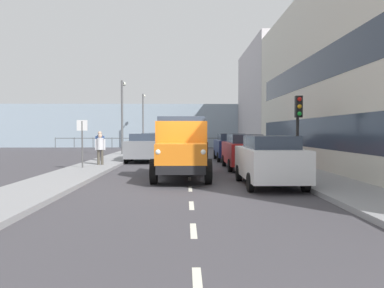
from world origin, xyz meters
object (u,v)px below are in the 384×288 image
(car_navy_kerbside_2, at_px, (230,146))
(pedestrian_in_dark_coat, at_px, (100,143))
(car_white_kerbside_near, at_px, (269,160))
(street_sign, at_px, (82,135))
(car_grey_oppositeside_0, at_px, (144,147))
(car_silver_oppositeside_2, at_px, (158,142))
(lamp_post_promenade, at_px, (122,110))
(lamp_post_far, at_px, (143,115))
(car_teal_oppositeside_1, at_px, (153,144))
(car_red_kerbside_1, at_px, (243,151))
(traffic_light_near, at_px, (298,117))
(pedestrian_couple_b, at_px, (100,147))
(truck_vintage_orange, at_px, (181,149))

(car_navy_kerbside_2, relative_size, pedestrian_in_dark_coat, 2.61)
(car_white_kerbside_near, bearing_deg, street_sign, -33.65)
(car_navy_kerbside_2, distance_m, car_grey_oppositeside_0, 5.49)
(car_silver_oppositeside_2, relative_size, street_sign, 1.89)
(pedestrian_in_dark_coat, height_order, lamp_post_promenade, lamp_post_promenade)
(lamp_post_far, xyz_separation_m, street_sign, (0.40, 22.33, -1.89))
(car_teal_oppositeside_1, xyz_separation_m, pedestrian_in_dark_coat, (2.49, 6.83, 0.26))
(car_teal_oppositeside_1, bearing_deg, car_white_kerbside_near, 108.28)
(car_red_kerbside_1, distance_m, lamp_post_promenade, 12.84)
(car_white_kerbside_near, bearing_deg, car_teal_oppositeside_1, -71.72)
(car_grey_oppositeside_0, bearing_deg, car_silver_oppositeside_2, -90.00)
(car_red_kerbside_1, xyz_separation_m, street_sign, (7.74, 0.72, 0.79))
(traffic_light_near, distance_m, street_sign, 9.89)
(car_silver_oppositeside_2, bearing_deg, lamp_post_far, -67.82)
(car_grey_oppositeside_0, height_order, pedestrian_in_dark_coat, pedestrian_in_dark_coat)
(car_red_kerbside_1, height_order, car_silver_oppositeside_2, same)
(car_navy_kerbside_2, xyz_separation_m, street_sign, (7.74, 6.20, 0.79))
(car_red_kerbside_1, height_order, street_sign, street_sign)
(car_teal_oppositeside_1, bearing_deg, pedestrian_in_dark_coat, 69.97)
(car_silver_oppositeside_2, xyz_separation_m, pedestrian_couple_b, (1.83, 16.05, 0.18))
(truck_vintage_orange, distance_m, car_teal_oppositeside_1, 14.73)
(car_grey_oppositeside_0, relative_size, pedestrian_couple_b, 2.54)
(traffic_light_near, bearing_deg, car_red_kerbside_1, -57.04)
(pedestrian_couple_b, bearing_deg, car_navy_kerbside_2, -147.10)
(car_silver_oppositeside_2, height_order, lamp_post_promenade, lamp_post_promenade)
(pedestrian_couple_b, bearing_deg, lamp_post_promenade, -87.69)
(car_red_kerbside_1, height_order, traffic_light_near, traffic_light_near)
(car_grey_oppositeside_0, bearing_deg, lamp_post_promenade, -68.18)
(lamp_post_promenade, bearing_deg, car_red_kerbside_1, 127.25)
(pedestrian_couple_b, bearing_deg, car_white_kerbside_near, 137.32)
(car_silver_oppositeside_2, relative_size, pedestrian_in_dark_coat, 2.48)
(car_white_kerbside_near, bearing_deg, car_grey_oppositeside_0, -62.47)
(pedestrian_in_dark_coat, relative_size, lamp_post_far, 0.30)
(car_navy_kerbside_2, xyz_separation_m, pedestrian_couple_b, (7.24, 4.68, 0.18))
(car_grey_oppositeside_0, distance_m, car_silver_oppositeside_2, 12.36)
(car_navy_kerbside_2, xyz_separation_m, car_teal_oppositeside_1, (5.40, -5.00, 0.00))
(car_teal_oppositeside_1, bearing_deg, car_silver_oppositeside_2, -90.00)
(car_silver_oppositeside_2, bearing_deg, pedestrian_in_dark_coat, 79.32)
(pedestrian_in_dark_coat, xyz_separation_m, street_sign, (-0.15, 4.37, 0.52))
(truck_vintage_orange, bearing_deg, car_red_kerbside_1, -126.72)
(car_white_kerbside_near, xyz_separation_m, car_red_kerbside_1, (-0.00, -5.87, 0.00))
(car_navy_kerbside_2, bearing_deg, lamp_post_far, -65.52)
(pedestrian_in_dark_coat, xyz_separation_m, traffic_light_near, (-9.76, 6.54, 1.31))
(car_navy_kerbside_2, bearing_deg, car_white_kerbside_near, 90.00)
(car_navy_kerbside_2, xyz_separation_m, car_grey_oppositeside_0, (5.40, 0.99, -0.00))
(car_white_kerbside_near, height_order, street_sign, street_sign)
(car_navy_kerbside_2, xyz_separation_m, car_silver_oppositeside_2, (5.40, -11.37, -0.00))
(pedestrian_couple_b, height_order, lamp_post_promenade, lamp_post_promenade)
(car_navy_kerbside_2, bearing_deg, truck_vintage_orange, 72.44)
(car_silver_oppositeside_2, height_order, street_sign, street_sign)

